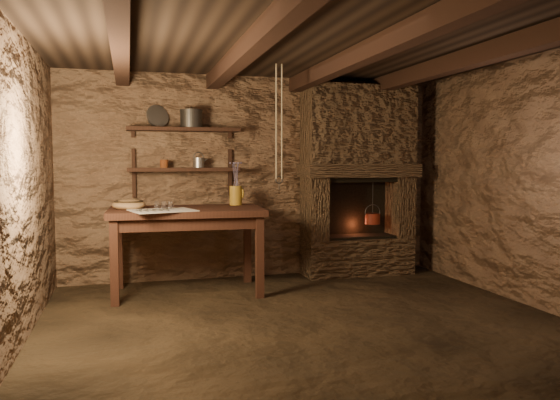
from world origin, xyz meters
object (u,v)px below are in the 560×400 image
object	(u,v)px
stoneware_jug	(236,186)
iron_stockpot	(191,120)
red_pot	(373,218)
wooden_bowl	(129,205)
work_table	(187,247)

from	to	relation	value
stoneware_jug	iron_stockpot	distance (m)	0.91
stoneware_jug	iron_stockpot	size ratio (longest dim) A/B	1.99
red_pot	wooden_bowl	bearing A→B (deg)	-173.71
work_table	iron_stockpot	size ratio (longest dim) A/B	6.55
work_table	wooden_bowl	world-z (taller)	wooden_bowl
stoneware_jug	work_table	bearing A→B (deg)	-142.92
stoneware_jug	iron_stockpot	bearing A→B (deg)	166.22
work_table	iron_stockpot	bearing A→B (deg)	79.04
iron_stockpot	wooden_bowl	bearing A→B (deg)	-147.84
wooden_bowl	iron_stockpot	xyz separation A→B (m)	(0.70, 0.44, 0.92)
work_table	iron_stockpot	distance (m)	1.47
stoneware_jug	red_pot	bearing A→B (deg)	15.60
red_pot	work_table	bearing A→B (deg)	-170.73
iron_stockpot	work_table	bearing A→B (deg)	-103.32
wooden_bowl	iron_stockpot	world-z (taller)	iron_stockpot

